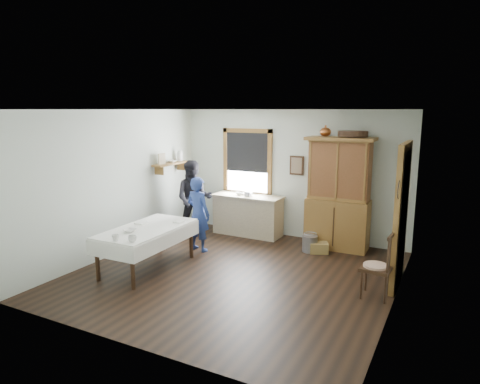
# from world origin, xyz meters

# --- Properties ---
(room) EXTENTS (5.01, 5.01, 2.70)m
(room) POSITION_xyz_m (0.00, 0.00, 1.35)
(room) COLOR black
(room) RESTS_ON ground
(window) EXTENTS (1.18, 0.07, 1.48)m
(window) POSITION_xyz_m (-1.00, 2.46, 1.62)
(window) COLOR white
(window) RESTS_ON room
(doorway) EXTENTS (0.09, 1.14, 2.22)m
(doorway) POSITION_xyz_m (2.46, 0.85, 1.16)
(doorway) COLOR #4F4638
(doorway) RESTS_ON room
(wall_shelf) EXTENTS (0.24, 1.00, 0.44)m
(wall_shelf) POSITION_xyz_m (-2.37, 1.54, 1.57)
(wall_shelf) COLOR olive
(wall_shelf) RESTS_ON room
(framed_picture) EXTENTS (0.30, 0.04, 0.40)m
(framed_picture) POSITION_xyz_m (0.15, 2.46, 1.55)
(framed_picture) COLOR #372313
(framed_picture) RESTS_ON room
(rug_beater) EXTENTS (0.01, 0.27, 0.27)m
(rug_beater) POSITION_xyz_m (2.45, 0.30, 1.72)
(rug_beater) COLOR black
(rug_beater) RESTS_ON room
(work_counter) EXTENTS (1.53, 0.60, 0.87)m
(work_counter) POSITION_xyz_m (-0.84, 2.17, 0.44)
(work_counter) COLOR tan
(work_counter) RESTS_ON room
(china_hutch) EXTENTS (1.30, 0.64, 2.19)m
(china_hutch) POSITION_xyz_m (1.13, 2.15, 1.09)
(china_hutch) COLOR olive
(china_hutch) RESTS_ON room
(dining_table) EXTENTS (0.98, 1.83, 0.73)m
(dining_table) POSITION_xyz_m (-1.46, -0.45, 0.36)
(dining_table) COLOR white
(dining_table) RESTS_ON room
(spindle_chair) EXTENTS (0.48, 0.48, 0.98)m
(spindle_chair) POSITION_xyz_m (2.23, 0.17, 0.49)
(spindle_chair) COLOR #372313
(spindle_chair) RESTS_ON room
(pail) EXTENTS (0.38, 0.38, 0.32)m
(pail) POSITION_xyz_m (0.74, 1.69, 0.16)
(pail) COLOR gray
(pail) RESTS_ON room
(wicker_basket) EXTENTS (0.41, 0.36, 0.20)m
(wicker_basket) POSITION_xyz_m (0.92, 1.69, 0.10)
(wicker_basket) COLOR olive
(wicker_basket) RESTS_ON room
(woman_blue) EXTENTS (0.54, 0.40, 1.34)m
(woman_blue) POSITION_xyz_m (-1.20, 0.76, 0.67)
(woman_blue) COLOR navy
(woman_blue) RESTS_ON room
(figure_dark) EXTENTS (0.92, 0.85, 1.52)m
(figure_dark) POSITION_xyz_m (-1.81, 1.55, 0.76)
(figure_dark) COLOR black
(figure_dark) RESTS_ON room
(table_cup_a) EXTENTS (0.16, 0.16, 0.10)m
(table_cup_a) POSITION_xyz_m (-1.13, -1.17, 0.78)
(table_cup_a) COLOR white
(table_cup_a) RESTS_ON dining_table
(table_cup_b) EXTENTS (0.14, 0.14, 0.10)m
(table_cup_b) POSITION_xyz_m (-1.39, -1.26, 0.78)
(table_cup_b) COLOR white
(table_cup_b) RESTS_ON dining_table
(table_bowl) EXTENTS (0.23, 0.23, 0.06)m
(table_bowl) POSITION_xyz_m (-1.53, -0.79, 0.75)
(table_bowl) COLOR white
(table_bowl) RESTS_ON dining_table
(counter_book) EXTENTS (0.22, 0.25, 0.02)m
(counter_book) POSITION_xyz_m (-0.99, 2.24, 0.88)
(counter_book) COLOR #796650
(counter_book) RESTS_ON work_counter
(counter_bowl) EXTENTS (0.18, 0.18, 0.06)m
(counter_bowl) POSITION_xyz_m (-1.02, 2.15, 0.90)
(counter_bowl) COLOR white
(counter_bowl) RESTS_ON work_counter
(shelf_bowl) EXTENTS (0.22, 0.22, 0.05)m
(shelf_bowl) POSITION_xyz_m (-2.37, 1.55, 1.60)
(shelf_bowl) COLOR white
(shelf_bowl) RESTS_ON wall_shelf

